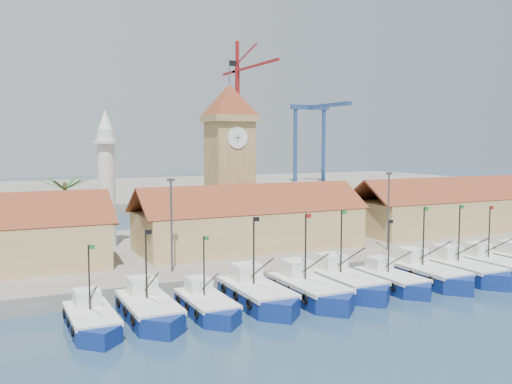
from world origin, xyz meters
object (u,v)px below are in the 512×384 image
boat_5 (347,284)px  clock_tower (230,158)px  boat_0 (92,322)px  minaret (106,178)px

boat_5 → clock_tower: bearing=95.0°
boat_5 → clock_tower: (-2.02, 23.11, 11.12)m
boat_0 → minaret: (6.26, 26.07, 9.03)m
boat_0 → clock_tower: 34.03m
boat_5 → minaret: size_ratio=0.66×
boat_5 → minaret: bearing=124.1°
minaret → boat_5: bearing=-55.9°
clock_tower → minaret: clock_tower is taller
boat_5 → clock_tower: size_ratio=0.47×
boat_0 → minaret: bearing=76.5°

